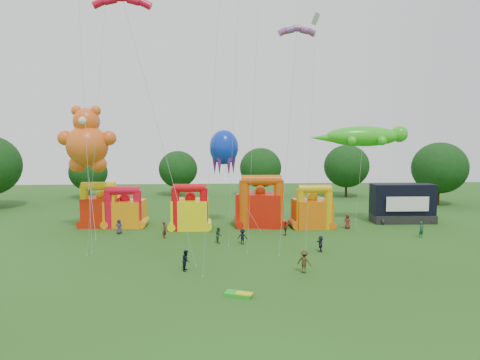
{
  "coord_description": "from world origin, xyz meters",
  "views": [
    {
      "loc": [
        -0.96,
        -27.87,
        11.6
      ],
      "look_at": [
        1.74,
        18.0,
        7.05
      ],
      "focal_mm": 32.0,
      "sensor_mm": 36.0,
      "label": 1
    }
  ],
  "objects": [
    {
      "name": "spectator_5",
      "position": [
        9.76,
        14.3,
        0.83
      ],
      "size": [
        0.53,
        1.55,
        1.65
      ],
      "primitive_type": "imported",
      "rotation": [
        0.0,
        0.0,
        4.68
      ],
      "color": "#23243B",
      "rests_on": "ground"
    },
    {
      "name": "spectator_3",
      "position": [
        2.0,
        17.78,
        0.84
      ],
      "size": [
        1.19,
        0.83,
        1.68
      ],
      "primitive_type": "imported",
      "rotation": [
        0.0,
        0.0,
        2.94
      ],
      "color": "black",
      "rests_on": "ground"
    },
    {
      "name": "gecko_kite",
      "position": [
        18.51,
        27.79,
        10.06
      ],
      "size": [
        13.17,
        4.41,
        13.28
      ],
      "color": "green",
      "rests_on": "ground"
    },
    {
      "name": "spectator_6",
      "position": [
        15.92,
        25.0,
        0.93
      ],
      "size": [
        1.09,
        1.01,
        1.86
      ],
      "primitive_type": "imported",
      "rotation": [
        0.0,
        0.0,
        5.68
      ],
      "color": "maroon",
      "rests_on": "ground"
    },
    {
      "name": "bouncy_castle_0",
      "position": [
        -15.89,
        28.48,
        2.29
      ],
      "size": [
        4.83,
        3.93,
        5.98
      ],
      "color": "red",
      "rests_on": "ground"
    },
    {
      "name": "spectator_1",
      "position": [
        -6.82,
        21.13,
        0.97
      ],
      "size": [
        0.62,
        0.8,
        1.94
      ],
      "primitive_type": "imported",
      "rotation": [
        0.0,
        0.0,
        1.32
      ],
      "color": "#551B18",
      "rests_on": "ground"
    },
    {
      "name": "parafoil_kites",
      "position": [
        -7.41,
        15.8,
        13.74
      ],
      "size": [
        28.4,
        14.53,
        32.5
      ],
      "color": "red",
      "rests_on": "ground"
    },
    {
      "name": "spectator_2",
      "position": [
        -0.59,
        18.62,
        0.87
      ],
      "size": [
        0.79,
        0.95,
        1.74
      ],
      "primitive_type": "imported",
      "rotation": [
        0.0,
        0.0,
        1.74
      ],
      "color": "#1C4824",
      "rests_on": "ground"
    },
    {
      "name": "spectator_0",
      "position": [
        -12.58,
        23.68,
        0.9
      ],
      "size": [
        0.92,
        0.64,
        1.81
      ],
      "primitive_type": "imported",
      "rotation": [
        0.0,
        0.0,
        -0.08
      ],
      "color": "#322B48",
      "rests_on": "ground"
    },
    {
      "name": "tree_ring",
      "position": [
        -1.19,
        0.62,
        6.26
      ],
      "size": [
        124.69,
        126.8,
        12.07
      ],
      "color": "#352314",
      "rests_on": "ground"
    },
    {
      "name": "octopus_kite",
      "position": [
        1.73,
        26.99,
        5.77
      ],
      "size": [
        6.42,
        6.46,
        12.73
      ],
      "color": "#0C2EC1",
      "rests_on": "ground"
    },
    {
      "name": "folded_kite_bundle",
      "position": [
        0.77,
        2.53,
        0.14
      ],
      "size": [
        2.23,
        1.68,
        0.31
      ],
      "color": "green",
      "rests_on": "ground"
    },
    {
      "name": "spectator_8",
      "position": [
        -3.53,
        8.88,
        0.9
      ],
      "size": [
        0.8,
        0.97,
        1.8
      ],
      "primitive_type": "imported",
      "rotation": [
        0.0,
        0.0,
        1.42
      ],
      "color": "black",
      "rests_on": "ground"
    },
    {
      "name": "ground",
      "position": [
        0.0,
        0.0,
        0.0
      ],
      "size": [
        160.0,
        160.0,
        0.0
      ],
      "primitive_type": "plane",
      "color": "#224914",
      "rests_on": "ground"
    },
    {
      "name": "spectator_9",
      "position": [
        6.67,
        7.59,
        0.99
      ],
      "size": [
        1.47,
        1.34,
        1.98
      ],
      "primitive_type": "imported",
      "rotation": [
        0.0,
        0.0,
        2.53
      ],
      "color": "#3B3017",
      "rests_on": "ground"
    },
    {
      "name": "bouncy_castle_2",
      "position": [
        -4.14,
        25.93,
        2.27
      ],
      "size": [
        4.67,
        3.81,
        5.92
      ],
      "color": "yellow",
      "rests_on": "ground"
    },
    {
      "name": "bouncy_castle_4",
      "position": [
        11.59,
        26.07,
        2.18
      ],
      "size": [
        4.97,
        4.15,
        5.7
      ],
      "color": "#D9630B",
      "rests_on": "ground"
    },
    {
      "name": "bouncy_castle_3",
      "position": [
        4.98,
        27.47,
        2.59
      ],
      "size": [
        6.71,
        5.89,
        6.87
      ],
      "color": "red",
      "rests_on": "ground"
    },
    {
      "name": "spectator_7",
      "position": [
        23.04,
        19.78,
        0.94
      ],
      "size": [
        0.81,
        0.69,
        1.87
      ],
      "primitive_type": "imported",
      "rotation": [
        0.0,
        0.0,
        0.42
      ],
      "color": "#1B452C",
      "rests_on": "ground"
    },
    {
      "name": "teddy_bear_kite",
      "position": [
        -16.16,
        24.55,
        8.67
      ],
      "size": [
        7.05,
        7.7,
        15.58
      ],
      "color": "orange",
      "rests_on": "ground"
    },
    {
      "name": "spectator_4",
      "position": [
        7.38,
        21.79,
        0.82
      ],
      "size": [
        0.68,
        1.03,
        1.63
      ],
      "primitive_type": "imported",
      "rotation": [
        0.0,
        0.0,
        4.39
      ],
      "color": "#3C2D18",
      "rests_on": "ground"
    },
    {
      "name": "bouncy_castle_1",
      "position": [
        -12.77,
        28.14,
        2.08
      ],
      "size": [
        5.19,
        4.39,
        5.43
      ],
      "color": "orange",
      "rests_on": "ground"
    },
    {
      "name": "stage_trailer",
      "position": [
        24.74,
        28.75,
        2.57
      ],
      "size": [
        8.44,
        3.37,
        5.33
      ],
      "color": "black",
      "rests_on": "ground"
    },
    {
      "name": "diamond_kites",
      "position": [
        -0.57,
        16.09,
        17.24
      ],
      "size": [
        23.7,
        16.99,
        42.54
      ],
      "color": "red",
      "rests_on": "ground"
    }
  ]
}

